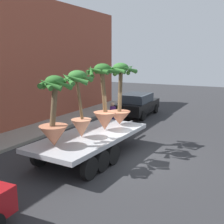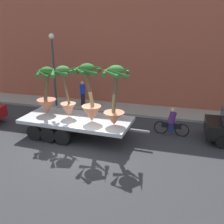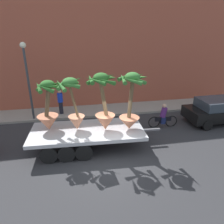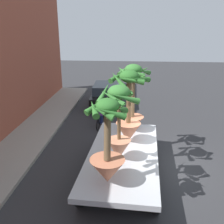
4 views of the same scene
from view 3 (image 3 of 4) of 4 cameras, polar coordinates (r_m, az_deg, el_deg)
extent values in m
plane|color=#2D2D30|center=(10.10, -0.58, -12.73)|extent=(60.00, 60.00, 0.00)
cube|color=gray|center=(15.42, -4.58, 0.38)|extent=(24.00, 2.20, 0.15)
cube|color=#9E4C38|center=(16.15, -5.70, 15.05)|extent=(24.00, 1.20, 7.62)
cube|color=#B7BABF|center=(10.69, -6.70, -5.23)|extent=(5.74, 2.74, 0.18)
cylinder|color=black|center=(12.06, -15.38, -5.18)|extent=(0.81, 0.26, 0.80)
cylinder|color=black|center=(10.07, -16.85, -11.19)|extent=(0.81, 0.26, 0.80)
cylinder|color=black|center=(11.98, -11.64, -5.02)|extent=(0.81, 0.26, 0.80)
cylinder|color=black|center=(9.97, -12.30, -11.06)|extent=(0.81, 0.26, 0.80)
cylinder|color=black|center=(11.94, -7.85, -4.84)|extent=(0.81, 0.26, 0.80)
cylinder|color=black|center=(9.93, -7.68, -10.87)|extent=(0.81, 0.26, 0.80)
cube|color=slate|center=(11.28, 10.47, -4.77)|extent=(1.00, 0.15, 0.10)
cone|color=#C17251|center=(10.42, -1.85, -2.82)|extent=(0.97, 0.97, 0.79)
cylinder|color=brown|center=(9.93, -2.42, 4.10)|extent=(0.46, 0.18, 1.87)
ellipsoid|color=#2D6B28|center=(9.67, -3.00, 9.32)|extent=(0.72, 0.72, 0.45)
cone|color=#2D6B28|center=(9.85, -0.13, 9.32)|extent=(0.39, 1.06, 0.42)
cone|color=#2D6B28|center=(10.12, -1.88, 9.65)|extent=(0.96, 0.69, 0.42)
cone|color=#2D6B28|center=(10.02, -4.86, 9.22)|extent=(0.87, 0.70, 0.58)
cone|color=#2D6B28|center=(9.59, -5.86, 8.93)|extent=(0.27, 1.00, 0.36)
cone|color=#2D6B28|center=(9.26, -4.49, 8.47)|extent=(0.93, 0.76, 0.38)
cone|color=#2D6B28|center=(9.28, -1.57, 8.36)|extent=(0.96, 0.53, 0.51)
cone|color=#C17251|center=(10.90, -16.89, -2.80)|extent=(1.03, 1.03, 0.75)
cylinder|color=brown|center=(10.48, -17.14, 2.98)|extent=(0.47, 0.20, 1.58)
ellipsoid|color=#2D6B28|center=(10.25, -17.16, 7.15)|extent=(0.66, 0.66, 0.41)
cone|color=#2D6B28|center=(10.31, -14.52, 7.03)|extent=(0.37, 0.95, 0.57)
cone|color=#2D6B28|center=(10.54, -15.25, 7.33)|extent=(0.79, 0.78, 0.52)
cone|color=#2D6B28|center=(10.63, -17.62, 7.33)|extent=(0.82, 0.45, 0.39)
cone|color=#2D6B28|center=(10.42, -18.86, 6.76)|extent=(0.42, 0.74, 0.43)
cone|color=#2D6B28|center=(10.20, -19.37, 6.40)|extent=(0.45, 0.86, 0.47)
cone|color=#2D6B28|center=(9.89, -17.75, 6.11)|extent=(0.85, 0.35, 0.49)
cone|color=#2D6B28|center=(9.99, -15.78, 6.65)|extent=(0.66, 0.68, 0.37)
cone|color=#C17251|center=(10.57, 4.69, -3.01)|extent=(1.01, 1.01, 0.63)
cylinder|color=brown|center=(10.09, 5.16, 3.84)|extent=(0.33, 0.19, 2.03)
ellipsoid|color=#387A33|center=(9.83, 5.61, 9.45)|extent=(0.72, 0.72, 0.45)
cone|color=#387A33|center=(10.07, 8.16, 9.34)|extent=(0.37, 1.03, 0.44)
cone|color=#387A33|center=(10.27, 6.09, 9.63)|extent=(0.88, 0.59, 0.45)
cone|color=#387A33|center=(10.17, 3.75, 9.68)|extent=(0.93, 0.62, 0.40)
cone|color=#387A33|center=(9.73, 2.99, 9.08)|extent=(0.20, 0.93, 0.42)
cone|color=#387A33|center=(9.36, 5.26, 8.51)|extent=(1.02, 0.57, 0.43)
cone|color=#387A33|center=(9.61, 7.66, 8.52)|extent=(0.82, 0.68, 0.55)
cone|color=tan|center=(10.60, -9.53, -2.92)|extent=(0.81, 0.81, 0.72)
cylinder|color=brown|center=(10.15, -10.49, 3.29)|extent=(0.43, 0.12, 1.71)
ellipsoid|color=#387A33|center=(9.91, -11.38, 7.94)|extent=(0.71, 0.71, 0.44)
cone|color=#387A33|center=(9.98, -9.32, 7.88)|extent=(0.31, 0.76, 0.37)
cone|color=#387A33|center=(10.41, -10.68, 8.19)|extent=(1.03, 0.43, 0.60)
cone|color=#387A33|center=(10.11, -13.52, 7.55)|extent=(0.53, 0.85, 0.53)
cone|color=#387A33|center=(9.75, -13.85, 7.09)|extent=(0.58, 0.94, 0.49)
cone|color=#387A33|center=(9.55, -11.07, 7.11)|extent=(0.82, 0.29, 0.39)
torus|color=black|center=(13.53, 15.84, -2.44)|extent=(0.74, 0.11, 0.74)
torus|color=black|center=(13.16, 11.39, -2.72)|extent=(0.74, 0.11, 0.74)
cube|color=black|center=(13.26, 13.71, -1.87)|extent=(1.04, 0.13, 0.28)
cylinder|color=#51236B|center=(13.09, 13.89, -0.07)|extent=(0.46, 0.37, 0.65)
sphere|color=tan|center=(12.94, 14.06, 1.65)|extent=(0.24, 0.24, 0.24)
cube|color=navy|center=(13.29, 13.68, -2.19)|extent=(0.30, 0.26, 0.44)
cube|color=black|center=(15.16, 27.11, -0.08)|extent=(4.37, 2.00, 0.70)
cube|color=#2D3842|center=(14.82, 26.88, 2.11)|extent=(2.42, 1.76, 0.56)
cylinder|color=black|center=(15.14, 20.68, -0.48)|extent=(0.64, 0.22, 0.64)
cylinder|color=black|center=(13.80, 24.54, -3.27)|extent=(0.64, 0.22, 0.64)
cylinder|color=black|center=(14.97, -13.71, 1.16)|extent=(0.28, 0.28, 0.85)
cylinder|color=#1938C6|center=(14.73, -13.97, 3.83)|extent=(0.36, 0.36, 0.62)
sphere|color=tan|center=(14.60, -14.12, 5.43)|extent=(0.24, 0.24, 0.24)
cylinder|color=#383D42|center=(14.14, -21.67, 6.77)|extent=(0.14, 0.14, 4.50)
sphere|color=#EAEACC|center=(13.77, -23.12, 16.41)|extent=(0.36, 0.36, 0.36)
camera|label=1|loc=(9.63, -75.63, -4.67)|focal=44.32mm
camera|label=2|loc=(6.09, 98.00, -3.72)|focal=41.61mm
camera|label=4|loc=(12.05, -52.69, 12.09)|focal=41.02mm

